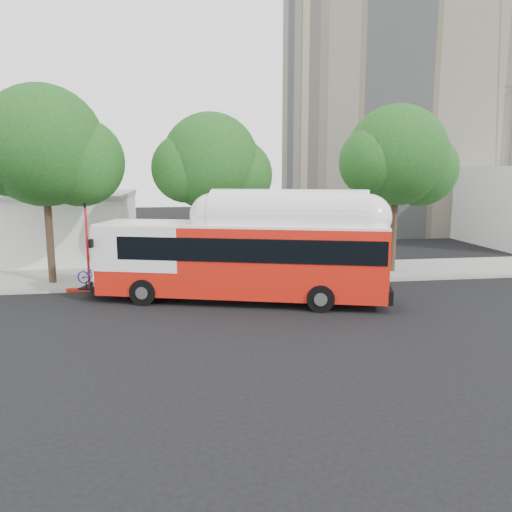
{
  "coord_description": "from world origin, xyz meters",
  "views": [
    {
      "loc": [
        -2.54,
        -20.11,
        5.66
      ],
      "look_at": [
        0.92,
        3.0,
        1.66
      ],
      "focal_mm": 35.0,
      "sensor_mm": 36.0,
      "label": 1
    }
  ],
  "objects": [
    {
      "name": "ground",
      "position": [
        0.0,
        0.0,
        0.0
      ],
      "size": [
        120.0,
        120.0,
        0.0
      ],
      "primitive_type": "plane",
      "color": "black",
      "rests_on": "ground"
    },
    {
      "name": "sidewalk",
      "position": [
        0.0,
        6.5,
        0.07
      ],
      "size": [
        60.0,
        5.0,
        0.15
      ],
      "primitive_type": "cube",
      "color": "gray",
      "rests_on": "ground"
    },
    {
      "name": "curb_strip",
      "position": [
        0.0,
        3.9,
        0.07
      ],
      "size": [
        60.0,
        0.3,
        0.15
      ],
      "primitive_type": "cube",
      "color": "gray",
      "rests_on": "ground"
    },
    {
      "name": "red_curb_segment",
      "position": [
        -3.0,
        3.9,
        0.08
      ],
      "size": [
        10.0,
        0.32,
        0.16
      ],
      "primitive_type": "cube",
      "color": "maroon",
      "rests_on": "ground"
    },
    {
      "name": "street_tree_left",
      "position": [
        -8.53,
        5.56,
        6.6
      ],
      "size": [
        6.67,
        5.8,
        9.74
      ],
      "color": "#2D2116",
      "rests_on": "ground"
    },
    {
      "name": "street_tree_mid",
      "position": [
        -0.59,
        6.06,
        5.91
      ],
      "size": [
        5.75,
        5.0,
        8.62
      ],
      "color": "#2D2116",
      "rests_on": "ground"
    },
    {
      "name": "street_tree_right",
      "position": [
        9.44,
        5.86,
        6.26
      ],
      "size": [
        6.21,
        5.4,
        9.18
      ],
      "color": "#2D2116",
      "rests_on": "ground"
    },
    {
      "name": "apartment_tower",
      "position": [
        18.0,
        28.0,
        17.62
      ],
      "size": [
        18.0,
        18.0,
        37.0
      ],
      "color": "tan",
      "rests_on": "ground"
    },
    {
      "name": "low_commercial_bldg",
      "position": [
        -14.0,
        14.0,
        2.15
      ],
      "size": [
        16.2,
        10.2,
        4.25
      ],
      "color": "silver",
      "rests_on": "ground"
    },
    {
      "name": "transit_bus",
      "position": [
        0.05,
        1.02,
        1.84
      ],
      "size": [
        13.4,
        6.09,
        3.93
      ],
      "rotation": [
        0.0,
        0.0,
        -0.29
      ],
      "color": "red",
      "rests_on": "ground"
    },
    {
      "name": "signal_pole",
      "position": [
        -6.99,
        4.12,
        2.14
      ],
      "size": [
        0.12,
        0.4,
        4.18
      ],
      "color": "red",
      "rests_on": "ground"
    }
  ]
}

